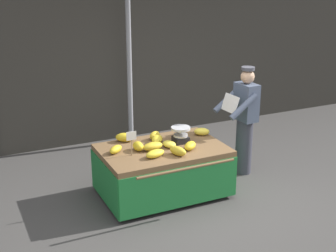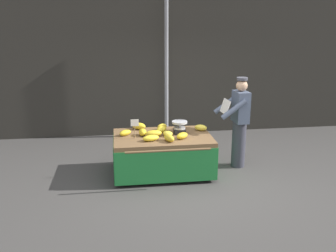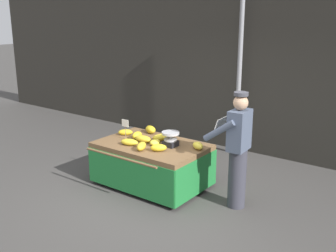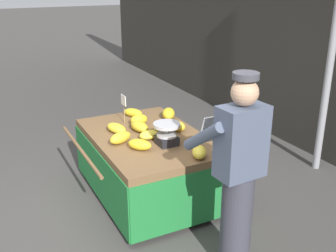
{
  "view_description": "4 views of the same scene",
  "coord_description": "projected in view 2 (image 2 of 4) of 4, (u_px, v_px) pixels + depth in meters",
  "views": [
    {
      "loc": [
        -3.15,
        -5.22,
        3.17
      ],
      "look_at": [
        -0.48,
        0.4,
        1.04
      ],
      "focal_mm": 50.75,
      "sensor_mm": 36.0,
      "label": 1
    },
    {
      "loc": [
        -1.34,
        -5.88,
        2.72
      ],
      "look_at": [
        -0.46,
        0.39,
        0.91
      ],
      "focal_mm": 39.81,
      "sensor_mm": 36.0,
      "label": 2
    },
    {
      "loc": [
        3.41,
        -4.45,
        2.78
      ],
      "look_at": [
        -0.23,
        0.44,
        1.07
      ],
      "focal_mm": 43.71,
      "sensor_mm": 36.0,
      "label": 3
    },
    {
      "loc": [
        3.25,
        -1.23,
        2.38
      ],
      "look_at": [
        -0.27,
        0.54,
        0.9
      ],
      "focal_mm": 43.43,
      "sensor_mm": 36.0,
      "label": 4
    }
  ],
  "objects": [
    {
      "name": "banana_bunch_10",
      "position": [
        125.0,
        133.0,
        6.65
      ],
      "size": [
        0.27,
        0.24,
        0.1
      ],
      "primitive_type": "ellipsoid",
      "rotation": [
        0.0,
        0.0,
        2.23
      ],
      "color": "gold",
      "rests_on": "banana_cart"
    },
    {
      "name": "banana_bunch_8",
      "position": [
        162.0,
        129.0,
        6.85
      ],
      "size": [
        0.27,
        0.3,
        0.11
      ],
      "primitive_type": "ellipsoid",
      "rotation": [
        0.0,
        0.0,
        2.57
      ],
      "color": "yellow",
      "rests_on": "banana_cart"
    },
    {
      "name": "vendor_person",
      "position": [
        239.0,
        122.0,
        6.95
      ],
      "size": [
        0.6,
        0.54,
        1.71
      ],
      "color": "#383842",
      "rests_on": "ground"
    },
    {
      "name": "banana_bunch_4",
      "position": [
        201.0,
        128.0,
        6.95
      ],
      "size": [
        0.27,
        0.23,
        0.11
      ],
      "primitive_type": "ellipsoid",
      "rotation": [
        0.0,
        0.0,
        1.06
      ],
      "color": "yellow",
      "rests_on": "banana_cart"
    },
    {
      "name": "back_wall",
      "position": [
        171.0,
        54.0,
        8.9
      ],
      "size": [
        16.0,
        0.24,
        3.84
      ],
      "primitive_type": "cube",
      "color": "#2D2B26",
      "rests_on": "ground"
    },
    {
      "name": "banana_bunch_5",
      "position": [
        143.0,
        132.0,
        6.64
      ],
      "size": [
        0.14,
        0.21,
        0.13
      ],
      "primitive_type": "ellipsoid",
      "rotation": [
        0.0,
        0.0,
        0.05
      ],
      "color": "gold",
      "rests_on": "banana_cart"
    },
    {
      "name": "banana_bunch_2",
      "position": [
        151.0,
        138.0,
        6.36
      ],
      "size": [
        0.32,
        0.22,
        0.1
      ],
      "primitive_type": "ellipsoid",
      "rotation": [
        0.0,
        0.0,
        1.84
      ],
      "color": "yellow",
      "rests_on": "banana_cart"
    },
    {
      "name": "banana_bunch_3",
      "position": [
        154.0,
        133.0,
        6.6
      ],
      "size": [
        0.31,
        0.18,
        0.11
      ],
      "primitive_type": "ellipsoid",
      "rotation": [
        0.0,
        0.0,
        1.68
      ],
      "color": "gold",
      "rests_on": "banana_cart"
    },
    {
      "name": "banana_bunch_6",
      "position": [
        139.0,
        126.0,
        7.03
      ],
      "size": [
        0.31,
        0.26,
        0.13
      ],
      "primitive_type": "ellipsoid",
      "rotation": [
        0.0,
        0.0,
        1.07
      ],
      "color": "gold",
      "rests_on": "banana_cart"
    },
    {
      "name": "weighing_scale",
      "position": [
        180.0,
        127.0,
        6.74
      ],
      "size": [
        0.28,
        0.28,
        0.23
      ],
      "color": "black",
      "rests_on": "banana_cart"
    },
    {
      "name": "banana_bunch_9",
      "position": [
        168.0,
        133.0,
        6.64
      ],
      "size": [
        0.21,
        0.25,
        0.09
      ],
      "primitive_type": "ellipsoid",
      "rotation": [
        0.0,
        0.0,
        0.25
      ],
      "color": "yellow",
      "rests_on": "banana_cart"
    },
    {
      "name": "banana_bunch_1",
      "position": [
        182.0,
        136.0,
        6.47
      ],
      "size": [
        0.28,
        0.27,
        0.11
      ],
      "primitive_type": "ellipsoid",
      "rotation": [
        0.0,
        0.0,
        2.28
      ],
      "color": "gold",
      "rests_on": "banana_cart"
    },
    {
      "name": "street_pole",
      "position": [
        166.0,
        67.0,
        8.58
      ],
      "size": [
        0.09,
        0.09,
        3.35
      ],
      "primitive_type": "cylinder",
      "color": "gray",
      "rests_on": "ground"
    },
    {
      "name": "price_sign",
      "position": [
        135.0,
        125.0,
        6.45
      ],
      "size": [
        0.14,
        0.01,
        0.34
      ],
      "color": "#997A51",
      "rests_on": "banana_cart"
    },
    {
      "name": "banana_cart",
      "position": [
        163.0,
        146.0,
        6.71
      ],
      "size": [
        1.76,
        1.35,
        0.72
      ],
      "color": "brown",
      "rests_on": "ground"
    },
    {
      "name": "banana_bunch_0",
      "position": [
        162.0,
        127.0,
        6.98
      ],
      "size": [
        0.23,
        0.2,
        0.12
      ],
      "primitive_type": "ellipsoid",
      "rotation": [
        0.0,
        0.0,
        2.12
      ],
      "color": "gold",
      "rests_on": "banana_cart"
    },
    {
      "name": "banana_bunch_7",
      "position": [
        169.0,
        138.0,
        6.33
      ],
      "size": [
        0.22,
        0.3,
        0.12
      ],
      "primitive_type": "ellipsoid",
      "rotation": [
        0.0,
        0.0,
        0.39
      ],
      "color": "gold",
      "rests_on": "banana_cart"
    },
    {
      "name": "ground_plane",
      "position": [
        197.0,
        181.0,
        6.53
      ],
      "size": [
        60.0,
        60.0,
        0.0
      ],
      "primitive_type": "plane",
      "color": "#423F3D"
    }
  ]
}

